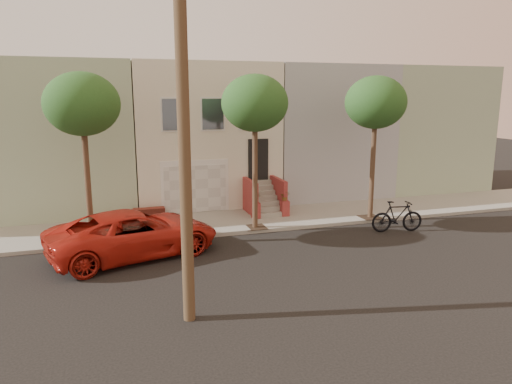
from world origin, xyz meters
name	(u,v)px	position (x,y,z in m)	size (l,w,h in m)	color
ground	(262,264)	(0.00, 0.00, 0.00)	(90.00, 90.00, 0.00)	black
sidewalk	(224,222)	(0.00, 5.35, 0.07)	(40.00, 3.70, 0.15)	gray
house_row	(197,132)	(0.00, 11.19, 3.64)	(33.10, 11.70, 7.00)	beige
tree_left	(82,105)	(-5.50, 3.90, 5.26)	(2.70, 2.57, 6.30)	#2D2116
tree_mid	(255,104)	(1.00, 3.90, 5.26)	(2.70, 2.57, 6.30)	#2D2116
tree_right	(376,103)	(6.50, 3.90, 5.26)	(2.70, 2.57, 6.30)	#2D2116
pickup_truck	(134,233)	(-4.00, 2.20, 0.82)	(2.74, 5.94, 1.65)	#B01F14
motorcycle	(397,216)	(6.61, 1.98, 0.66)	(0.62, 2.19, 1.32)	black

